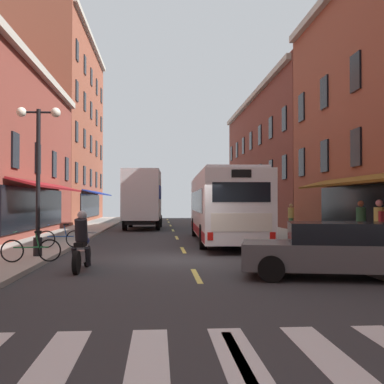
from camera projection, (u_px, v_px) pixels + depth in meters
ground_plane at (188, 261)px, 15.71m from camera, size 34.80×80.00×0.10m
lane_centre_dashes at (188, 260)px, 15.46m from camera, size 0.14×73.90×0.01m
crosswalk_near at (240, 359)px, 5.73m from camera, size 7.10×2.80×0.01m
sidewalk_left at (5, 259)px, 15.29m from camera, size 3.00×80.00×0.14m
sidewalk_right at (362, 256)px, 16.13m from camera, size 3.00×80.00×0.14m
transit_bus at (223, 206)px, 22.49m from camera, size 2.91×11.75×3.25m
box_truck at (143, 199)px, 33.24m from camera, size 2.68×6.99×4.04m
sedan_near at (148, 215)px, 44.13m from camera, size 2.10×4.63×1.35m
sedan_mid at (332, 250)px, 11.87m from camera, size 4.64×2.74×1.39m
motorcycle_rider at (82, 245)px, 13.14m from camera, size 0.62×2.07×1.66m
bicycle_near at (31, 250)px, 13.93m from camera, size 1.71×0.48×0.91m
bicycle_mid at (61, 238)px, 18.29m from camera, size 1.71×0.48×0.91m
pedestrian_near at (380, 225)px, 15.97m from camera, size 0.36×0.51×1.84m
pedestrian_mid at (361, 223)px, 18.18m from camera, size 0.36×0.36×1.81m
pedestrian_far at (291, 217)px, 28.26m from camera, size 0.36×0.36×1.66m
street_lamp_twin at (38, 173)px, 15.54m from camera, size 1.42×0.32×4.85m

